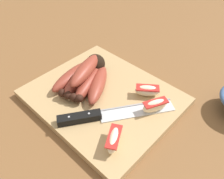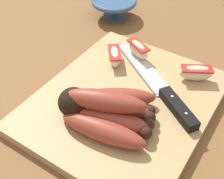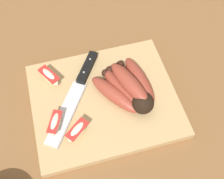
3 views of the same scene
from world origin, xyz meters
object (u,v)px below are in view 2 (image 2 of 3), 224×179
(ceramic_bowl, at_px, (114,6))
(apple_wedge_far, at_px, (115,56))
(banana_bunch, at_px, (105,110))
(chefs_knife, at_px, (164,92))
(apple_wedge_near, at_px, (196,73))
(apple_wedge_middle, at_px, (138,49))

(ceramic_bowl, bearing_deg, apple_wedge_far, 33.01)
(banana_bunch, relative_size, ceramic_bowl, 1.43)
(banana_bunch, bearing_deg, chefs_knife, 152.85)
(chefs_knife, bearing_deg, banana_bunch, -27.15)
(apple_wedge_near, distance_m, ceramic_bowl, 0.33)
(apple_wedge_near, bearing_deg, banana_bunch, -25.92)
(apple_wedge_middle, distance_m, ceramic_bowl, 0.22)
(apple_wedge_middle, bearing_deg, apple_wedge_near, 87.12)
(chefs_knife, distance_m, apple_wedge_far, 0.14)
(apple_wedge_near, relative_size, apple_wedge_far, 1.07)
(banana_bunch, relative_size, apple_wedge_middle, 2.64)
(banana_bunch, xyz_separation_m, apple_wedge_middle, (-0.19, -0.04, -0.00))
(banana_bunch, relative_size, chefs_knife, 0.70)
(banana_bunch, xyz_separation_m, apple_wedge_near, (-0.19, 0.09, -0.01))
(chefs_knife, xyz_separation_m, apple_wedge_near, (-0.07, 0.03, 0.01))
(chefs_knife, bearing_deg, apple_wedge_middle, -128.43)
(chefs_knife, relative_size, apple_wedge_far, 3.88)
(banana_bunch, bearing_deg, apple_wedge_far, -152.92)
(banana_bunch, height_order, apple_wedge_middle, banana_bunch)
(apple_wedge_near, xyz_separation_m, apple_wedge_far, (0.04, -0.17, -0.00))
(apple_wedge_near, relative_size, apple_wedge_middle, 1.04)
(apple_wedge_far, bearing_deg, banana_bunch, 27.08)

